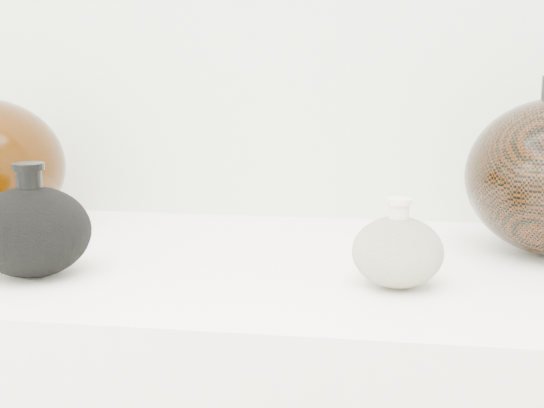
# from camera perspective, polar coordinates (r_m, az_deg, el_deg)

# --- Properties ---
(black_gourd_vase) EXTENTS (0.17, 0.17, 0.13)m
(black_gourd_vase) POSITION_cam_1_polar(r_m,az_deg,el_deg) (0.88, -17.62, -1.92)
(black_gourd_vase) COLOR black
(black_gourd_vase) RESTS_ON display_counter
(cream_gourd_vase) EXTENTS (0.11, 0.11, 0.10)m
(cream_gourd_vase) POSITION_cam_1_polar(r_m,az_deg,el_deg) (0.82, 9.44, -3.53)
(cream_gourd_vase) COLOR beige
(cream_gourd_vase) RESTS_ON display_counter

